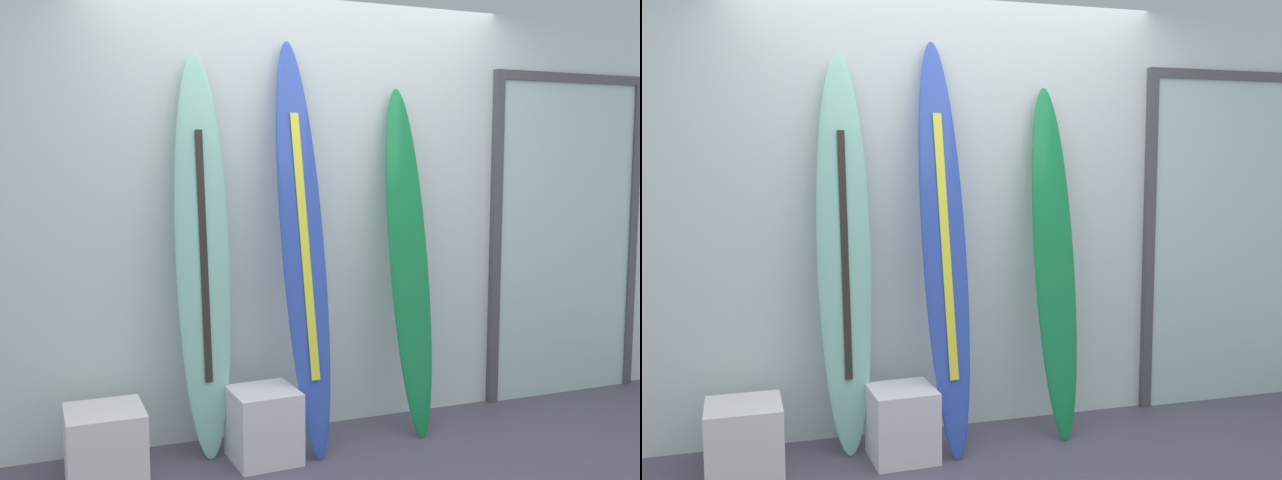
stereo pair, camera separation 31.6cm
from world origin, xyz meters
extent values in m
cube|color=silver|center=(0.00, 1.30, 1.40)|extent=(7.20, 0.20, 2.80)
ellipsoid|color=#86C7B4|center=(-0.65, 1.03, 1.08)|extent=(0.30, 0.30, 2.15)
cube|color=black|center=(-0.65, 1.00, 1.08)|extent=(0.04, 0.16, 1.33)
ellipsoid|color=#2D49AE|center=(-0.12, 0.92, 1.13)|extent=(0.27, 0.54, 2.25)
cube|color=yellow|center=(-0.12, 0.89, 1.13)|extent=(0.06, 0.31, 1.42)
cone|color=black|center=(-0.12, 0.76, 0.20)|extent=(0.07, 0.09, 0.11)
ellipsoid|color=#15793E|center=(0.55, 0.96, 1.01)|extent=(0.25, 0.45, 2.02)
cube|color=silver|center=(-0.39, 0.81, 0.19)|extent=(0.35, 0.35, 0.38)
cube|color=white|center=(-1.19, 0.83, 0.18)|extent=(0.38, 0.38, 0.37)
cube|color=silver|center=(1.86, 1.18, 1.05)|extent=(1.07, 0.02, 2.10)
cube|color=#47474C|center=(1.29, 1.18, 1.05)|extent=(0.06, 0.06, 2.10)
cube|color=#47474C|center=(1.86, 1.18, 2.13)|extent=(1.19, 0.06, 0.06)
camera|label=1|loc=(-1.46, -2.77, 1.56)|focal=40.89mm
camera|label=2|loc=(-1.16, -2.87, 1.56)|focal=40.89mm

